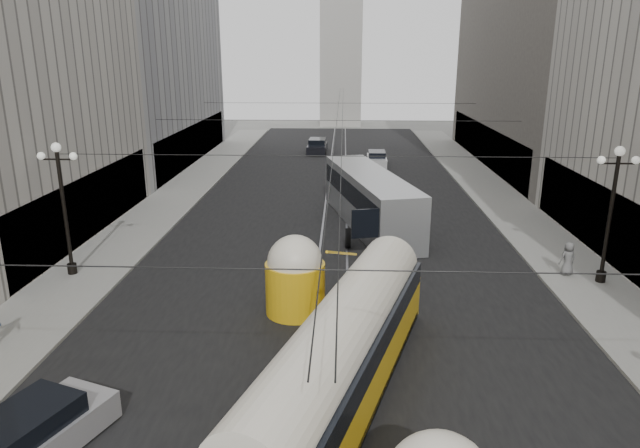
# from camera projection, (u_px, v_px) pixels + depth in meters

# --- Properties ---
(road) EXTENTS (20.00, 85.00, 0.02)m
(road) POSITION_uv_depth(u_px,v_px,m) (336.00, 203.00, 41.12)
(road) COLOR black
(road) RESTS_ON ground
(sidewalk_left) EXTENTS (4.00, 72.00, 0.15)m
(sidewalk_left) POSITION_uv_depth(u_px,v_px,m) (185.00, 190.00, 44.92)
(sidewalk_left) COLOR gray
(sidewalk_left) RESTS_ON ground
(sidewalk_right) EXTENTS (4.00, 72.00, 0.15)m
(sidewalk_right) POSITION_uv_depth(u_px,v_px,m) (492.00, 193.00, 43.98)
(sidewalk_right) COLOR gray
(sidewalk_right) RESTS_ON ground
(rail_left) EXTENTS (0.12, 85.00, 0.04)m
(rail_left) POSITION_uv_depth(u_px,v_px,m) (326.00, 203.00, 41.15)
(rail_left) COLOR gray
(rail_left) RESTS_ON ground
(rail_right) EXTENTS (0.12, 85.00, 0.04)m
(rail_right) POSITION_uv_depth(u_px,v_px,m) (346.00, 204.00, 41.09)
(rail_right) COLOR gray
(rail_right) RESTS_ON ground
(building_left_far) EXTENTS (12.60, 28.60, 28.60)m
(building_left_far) POSITION_uv_depth(u_px,v_px,m) (123.00, 9.00, 52.61)
(building_left_far) COLOR #999999
(building_left_far) RESTS_ON ground
(distant_tower) EXTENTS (6.00, 6.00, 31.36)m
(distant_tower) POSITION_uv_depth(u_px,v_px,m) (341.00, 20.00, 82.26)
(distant_tower) COLOR #B2AFA8
(distant_tower) RESTS_ON ground
(lamppost_left_mid) EXTENTS (1.86, 0.44, 6.37)m
(lamppost_left_mid) POSITION_uv_depth(u_px,v_px,m) (63.00, 202.00, 26.66)
(lamppost_left_mid) COLOR black
(lamppost_left_mid) RESTS_ON sidewalk_left
(lamppost_right_mid) EXTENTS (1.86, 0.44, 6.37)m
(lamppost_right_mid) POSITION_uv_depth(u_px,v_px,m) (611.00, 207.00, 25.68)
(lamppost_right_mid) COLOR black
(lamppost_right_mid) RESTS_ON sidewalk_right
(catenary) EXTENTS (25.00, 72.00, 0.23)m
(catenary) POSITION_uv_depth(u_px,v_px,m) (338.00, 123.00, 38.46)
(catenary) COLOR black
(catenary) RESTS_ON ground
(streetcar) EXTENTS (6.34, 15.01, 3.42)m
(streetcar) POSITION_uv_depth(u_px,v_px,m) (342.00, 353.00, 17.34)
(streetcar) COLOR gold
(streetcar) RESTS_ON ground
(city_bus) EXTENTS (5.78, 13.50, 3.32)m
(city_bus) POSITION_uv_depth(u_px,v_px,m) (370.00, 197.00, 35.45)
(city_bus) COLOR #A8AAAD
(city_bus) RESTS_ON ground
(sedan_silver) EXTENTS (3.50, 5.12, 1.50)m
(sedan_silver) POSITION_uv_depth(u_px,v_px,m) (29.00, 437.00, 15.06)
(sedan_silver) COLOR #9E9DA2
(sedan_silver) RESTS_ON ground
(sedan_white_far) EXTENTS (1.88, 4.41, 1.38)m
(sedan_white_far) POSITION_uv_depth(u_px,v_px,m) (377.00, 159.00, 54.84)
(sedan_white_far) COLOR white
(sedan_white_far) RESTS_ON ground
(sedan_dark_far) EXTENTS (2.14, 4.90, 1.53)m
(sedan_dark_far) POSITION_uv_depth(u_px,v_px,m) (317.00, 146.00, 61.83)
(sedan_dark_far) COLOR black
(sedan_dark_far) RESTS_ON ground
(pedestrian_sidewalk_right) EXTENTS (0.92, 0.71, 1.65)m
(pedestrian_sidewalk_right) POSITION_uv_depth(u_px,v_px,m) (568.00, 259.00, 27.29)
(pedestrian_sidewalk_right) COLOR slate
(pedestrian_sidewalk_right) RESTS_ON sidewalk_right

